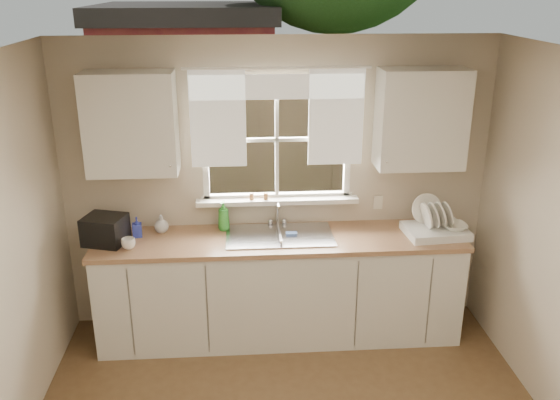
{
  "coord_description": "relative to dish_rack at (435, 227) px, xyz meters",
  "views": [
    {
      "loc": [
        -0.31,
        -2.76,
        2.89
      ],
      "look_at": [
        0.0,
        1.65,
        1.25
      ],
      "focal_mm": 38.0,
      "sensor_mm": 36.0,
      "label": 1
    }
  ],
  "objects": [
    {
      "name": "cup",
      "position": [
        -2.49,
        -0.1,
        -0.02
      ],
      "size": [
        0.12,
        0.12,
        0.09
      ],
      "primitive_type": "imported",
      "rotation": [
        0.0,
        0.0,
        0.11
      ],
      "color": "white",
      "rests_on": "countertop"
    },
    {
      "name": "window",
      "position": [
        -1.29,
        0.35,
        0.51
      ],
      "size": [
        1.38,
        0.16,
        1.06
      ],
      "color": "white",
      "rests_on": "room_walls"
    },
    {
      "name": "base_cabinets",
      "position": [
        -1.29,
        0.03,
        -0.54
      ],
      "size": [
        3.0,
        0.62,
        0.87
      ],
      "primitive_type": "cube",
      "color": "silver",
      "rests_on": "ground"
    },
    {
      "name": "soap_bottle_c",
      "position": [
        -2.27,
        0.21,
        0.01
      ],
      "size": [
        0.13,
        0.13,
        0.15
      ],
      "primitive_type": "imported",
      "rotation": [
        0.0,
        0.0,
        0.13
      ],
      "color": "#ECE7C2",
      "rests_on": "countertop"
    },
    {
      "name": "upper_cabinet_right",
      "position": [
        -0.14,
        0.17,
        0.87
      ],
      "size": [
        0.7,
        0.33,
        0.8
      ],
      "primitive_type": "cube",
      "color": "silver",
      "rests_on": "room_walls"
    },
    {
      "name": "curtains",
      "position": [
        -1.29,
        0.3,
        0.96
      ],
      "size": [
        1.5,
        0.03,
        0.81
      ],
      "color": "white",
      "rests_on": "room_walls"
    },
    {
      "name": "countertop",
      "position": [
        -1.29,
        0.03,
        -0.09
      ],
      "size": [
        3.04,
        0.65,
        0.04
      ],
      "primitive_type": "cube",
      "color": "#A17550",
      "rests_on": "base_cabinets"
    },
    {
      "name": "saucer",
      "position": [
        -2.69,
        -0.02,
        -0.06
      ],
      "size": [
        0.18,
        0.18,
        0.01
      ],
      "primitive_type": "cylinder",
      "color": "white",
      "rests_on": "countertop"
    },
    {
      "name": "soap_bottle_b",
      "position": [
        -2.46,
        0.13,
        0.02
      ],
      "size": [
        0.08,
        0.09,
        0.17
      ],
      "primitive_type": "imported",
      "rotation": [
        0.0,
        0.0,
        0.12
      ],
      "color": "blue",
      "rests_on": "countertop"
    },
    {
      "name": "upper_cabinet_left",
      "position": [
        -2.44,
        0.17,
        0.87
      ],
      "size": [
        0.7,
        0.33,
        0.8
      ],
      "primitive_type": "cube",
      "color": "silver",
      "rests_on": "room_walls"
    },
    {
      "name": "bowl",
      "position": [
        0.14,
        -0.05,
        0.02
      ],
      "size": [
        0.21,
        0.21,
        0.05
      ],
      "primitive_type": "imported",
      "rotation": [
        0.0,
        0.0,
        0.02
      ],
      "color": "white",
      "rests_on": "dish_rack"
    },
    {
      "name": "dish_rack",
      "position": [
        0.0,
        0.0,
        0.0
      ],
      "size": [
        0.53,
        0.41,
        0.31
      ],
      "color": "white",
      "rests_on": "countertop"
    },
    {
      "name": "sill_jars",
      "position": [
        -1.45,
        0.29,
        0.2
      ],
      "size": [
        0.16,
        0.04,
        0.06
      ],
      "color": "brown",
      "rests_on": "window"
    },
    {
      "name": "sink",
      "position": [
        -1.29,
        0.06,
        -0.14
      ],
      "size": [
        0.88,
        0.52,
        0.4
      ],
      "color": "#B7B7BC",
      "rests_on": "countertop"
    },
    {
      "name": "black_appliance",
      "position": [
        -2.69,
        0.02,
        0.05
      ],
      "size": [
        0.37,
        0.35,
        0.23
      ],
      "primitive_type": "cube",
      "rotation": [
        0.0,
        0.0,
        -0.29
      ],
      "color": "black",
      "rests_on": "countertop"
    },
    {
      "name": "wall_outlet",
      "position": [
        -0.41,
        0.33,
        0.1
      ],
      "size": [
        0.08,
        0.01,
        0.12
      ],
      "primitive_type": "cube",
      "color": "beige",
      "rests_on": "room_walls"
    },
    {
      "name": "ceiling",
      "position": [
        -1.29,
        -1.65,
        1.52
      ],
      "size": [
        3.6,
        4.0,
        0.02
      ],
      "primitive_type": "cube",
      "color": "silver",
      "rests_on": "room_walls"
    },
    {
      "name": "room_walls",
      "position": [
        -1.29,
        -1.72,
        0.26
      ],
      "size": [
        3.62,
        4.02,
        2.5
      ],
      "color": "beige",
      "rests_on": "ground"
    },
    {
      "name": "soap_bottle_a",
      "position": [
        -1.75,
        0.23,
        0.06
      ],
      "size": [
        0.13,
        0.13,
        0.26
      ],
      "primitive_type": "imported",
      "rotation": [
        0.0,
        0.0,
        -0.34
      ],
      "color": "green",
      "rests_on": "countertop"
    }
  ]
}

